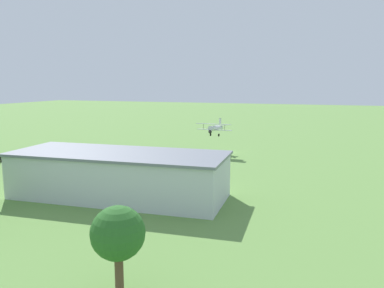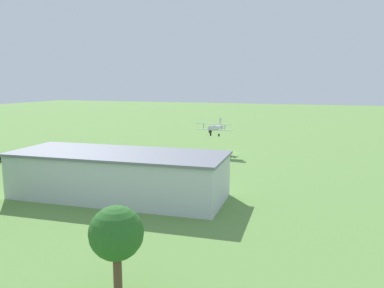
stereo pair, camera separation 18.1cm
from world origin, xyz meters
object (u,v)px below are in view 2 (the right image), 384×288
object	(u,v)px
biplane	(215,128)
person_at_fence_line	(121,162)
person_beside_truck	(134,165)
tree_by_windsock	(116,234)
hangar	(119,175)
car_yellow	(28,160)
car_grey	(56,161)
car_green	(89,164)
person_watching_takeoff	(214,171)

from	to	relation	value
biplane	person_at_fence_line	bearing A→B (deg)	51.75
person_beside_truck	tree_by_windsock	bearing A→B (deg)	115.86
hangar	tree_by_windsock	distance (m)	24.86
person_beside_truck	car_yellow	bearing A→B (deg)	7.26
hangar	person_beside_truck	bearing A→B (deg)	-69.46
car_grey	car_green	bearing A→B (deg)	179.51
car_grey	person_beside_truck	xyz separation A→B (m)	(-15.22, -2.26, -0.06)
person_watching_takeoff	car_green	bearing A→B (deg)	6.39
hangar	car_yellow	size ratio (longest dim) A/B	6.40
person_watching_takeoff	person_at_fence_line	distance (m)	18.58
person_beside_truck	tree_by_windsock	size ratio (longest dim) A/B	0.24
hangar	person_beside_truck	distance (m)	17.03
hangar	car_yellow	bearing A→B (deg)	-25.82
hangar	person_watching_takeoff	size ratio (longest dim) A/B	18.50
car_yellow	person_watching_takeoff	xyz separation A→B (m)	(-35.97, -2.92, -0.06)
car_yellow	tree_by_windsock	world-z (taller)	tree_by_windsock
biplane	person_at_fence_line	size ratio (longest dim) A/B	4.81
car_green	person_at_fence_line	xyz separation A→B (m)	(-4.26, -4.09, -0.06)
hangar	person_watching_takeoff	world-z (taller)	hangar
hangar	car_grey	distance (m)	25.21
hangar	tree_by_windsock	world-z (taller)	tree_by_windsock
person_at_fence_line	tree_by_windsock	xyz separation A→B (m)	(-21.84, 39.16, 3.90)
hangar	tree_by_windsock	bearing A→B (deg)	119.47
hangar	car_yellow	world-z (taller)	hangar
hangar	person_at_fence_line	distance (m)	20.17
car_green	person_beside_truck	bearing A→B (deg)	-163.73
person_beside_truck	tree_by_windsock	xyz separation A→B (m)	(-18.13, 37.40, 3.90)
car_green	person_beside_truck	world-z (taller)	car_green
person_watching_takeoff	car_grey	bearing A→B (deg)	4.74
biplane	car_yellow	bearing A→B (deg)	34.87
car_grey	person_watching_takeoff	size ratio (longest dim) A/B	2.56
hangar	tree_by_windsock	size ratio (longest dim) A/B	4.38
car_grey	tree_by_windsock	world-z (taller)	tree_by_windsock
person_watching_takeoff	person_beside_truck	xyz separation A→B (m)	(14.81, 0.23, 0.01)
person_watching_takeoff	person_beside_truck	distance (m)	14.81
biplane	person_watching_takeoff	distance (m)	19.91
car_green	biplane	bearing A→B (deg)	-129.93
person_watching_takeoff	tree_by_windsock	world-z (taller)	tree_by_windsock
hangar	car_yellow	distance (m)	30.17
car_yellow	hangar	bearing A→B (deg)	154.18
car_green	person_beside_truck	size ratio (longest dim) A/B	2.59
biplane	car_yellow	xyz separation A→B (m)	(30.91, 21.54, -4.86)
car_green	car_grey	xyz separation A→B (m)	(7.26, -0.06, 0.01)
hangar	biplane	xyz separation A→B (m)	(-3.83, -34.64, 2.61)
biplane	tree_by_windsock	world-z (taller)	biplane
car_grey	person_at_fence_line	world-z (taller)	car_grey
biplane	person_at_fence_line	xyz separation A→B (m)	(13.46, 17.08, -4.91)
car_yellow	person_watching_takeoff	distance (m)	36.08
car_green	person_watching_takeoff	size ratio (longest dim) A/B	2.63
car_green	person_beside_truck	xyz separation A→B (m)	(-7.97, -2.33, -0.05)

